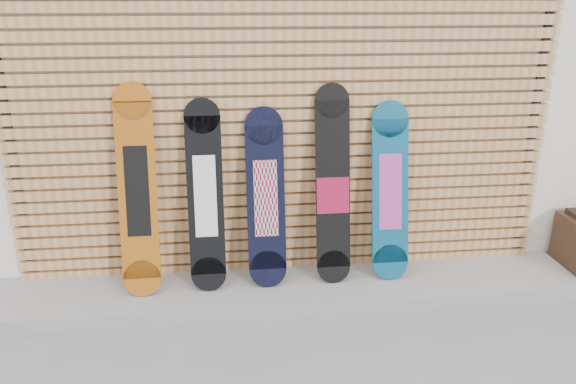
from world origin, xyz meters
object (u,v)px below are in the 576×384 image
at_px(snowboard_3, 333,187).
at_px(snowboard_4, 390,192).
at_px(snowboard_2, 266,198).
at_px(snowboard_1, 205,196).
at_px(snowboard_0, 137,191).

relative_size(snowboard_3, snowboard_4, 1.10).
relative_size(snowboard_2, snowboard_4, 0.98).
bearing_deg(snowboard_1, snowboard_3, 0.48).
bearing_deg(snowboard_4, snowboard_1, -179.55).
distance_m(snowboard_2, snowboard_4, 0.97).
distance_m(snowboard_0, snowboard_4, 1.91).
xyz_separation_m(snowboard_1, snowboard_2, (0.45, 0.00, -0.04)).
xyz_separation_m(snowboard_0, snowboard_4, (1.91, 0.02, -0.09)).
height_order(snowboard_2, snowboard_3, snowboard_3).
bearing_deg(snowboard_4, snowboard_2, -179.62).
relative_size(snowboard_0, snowboard_4, 1.12).
height_order(snowboard_0, snowboard_1, snowboard_0).
xyz_separation_m(snowboard_1, snowboard_4, (1.42, 0.01, -0.02)).
xyz_separation_m(snowboard_0, snowboard_2, (0.94, 0.02, -0.10)).
bearing_deg(snowboard_2, snowboard_1, -179.38).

